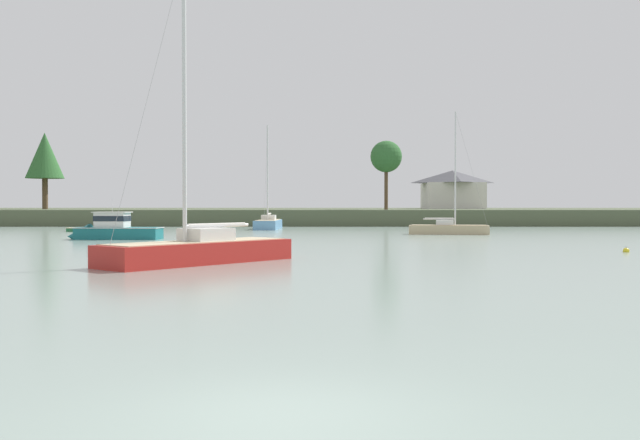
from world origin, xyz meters
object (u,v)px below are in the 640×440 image
(sailboat_red, at_px, (202,257))
(sailboat_sand, at_px, (452,232))
(mooring_buoy_yellow, at_px, (630,251))
(cruiser_teal, at_px, (113,233))
(sailboat_skyblue, at_px, (271,227))
(dinghy_green, at_px, (89,230))

(sailboat_red, relative_size, sailboat_sand, 1.25)
(sailboat_red, bearing_deg, mooring_buoy_yellow, 18.60)
(sailboat_red, relative_size, mooring_buoy_yellow, 35.08)
(mooring_buoy_yellow, bearing_deg, cruiser_teal, 155.71)
(sailboat_sand, bearing_deg, sailboat_skyblue, 140.23)
(sailboat_red, xyz_separation_m, cruiser_teal, (-10.68, 22.63, 0.19))
(sailboat_red, distance_m, mooring_buoy_yellow, 23.85)
(cruiser_teal, height_order, mooring_buoy_yellow, cruiser_teal)
(dinghy_green, relative_size, mooring_buoy_yellow, 8.65)
(cruiser_teal, distance_m, mooring_buoy_yellow, 36.52)
(sailboat_sand, height_order, mooring_buoy_yellow, sailboat_sand)
(sailboat_red, xyz_separation_m, mooring_buoy_yellow, (22.60, 7.61, -0.23))
(sailboat_skyblue, bearing_deg, cruiser_teal, -114.50)
(dinghy_green, distance_m, mooring_buoy_yellow, 50.73)
(cruiser_teal, bearing_deg, sailboat_skyblue, 65.50)
(mooring_buoy_yellow, bearing_deg, sailboat_skyblue, 120.80)
(dinghy_green, bearing_deg, sailboat_skyblue, 22.68)
(dinghy_green, distance_m, cruiser_teal, 17.28)
(sailboat_red, bearing_deg, sailboat_sand, 61.72)
(sailboat_red, bearing_deg, dinghy_green, 114.73)
(dinghy_green, distance_m, sailboat_skyblue, 19.03)
(dinghy_green, relative_size, sailboat_red, 0.25)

